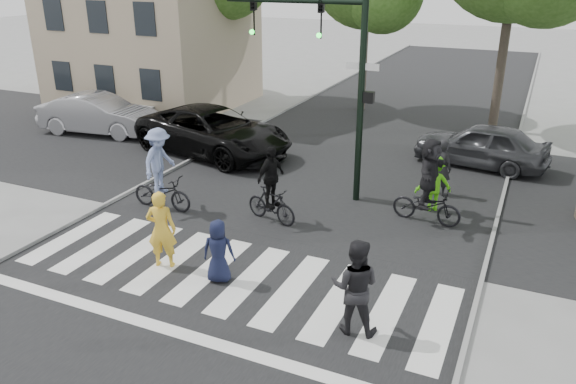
% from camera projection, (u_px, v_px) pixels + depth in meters
% --- Properties ---
extents(ground, '(120.00, 120.00, 0.00)m').
position_uv_depth(ground, '(205.00, 298.00, 11.39)').
color(ground, gray).
rests_on(ground, ground).
extents(road_stem, '(10.00, 70.00, 0.01)m').
position_uv_depth(road_stem, '(301.00, 208.00, 15.61)').
color(road_stem, black).
rests_on(road_stem, ground).
extents(road_cross, '(70.00, 10.00, 0.01)m').
position_uv_depth(road_cross, '(338.00, 174.00, 18.14)').
color(road_cross, black).
rests_on(road_cross, ground).
extents(curb_left, '(0.10, 70.00, 0.10)m').
position_uv_depth(curb_left, '(153.00, 180.00, 17.52)').
color(curb_left, gray).
rests_on(curb_left, ground).
extents(curb_right, '(0.10, 70.00, 0.10)m').
position_uv_depth(curb_right, '(492.00, 240.00, 13.66)').
color(curb_right, gray).
rests_on(curb_right, ground).
extents(crosswalk, '(10.00, 3.85, 0.01)m').
position_uv_depth(crosswalk, '(221.00, 282.00, 11.94)').
color(crosswalk, silver).
rests_on(crosswalk, ground).
extents(traffic_signal, '(4.45, 0.29, 6.00)m').
position_uv_depth(traffic_signal, '(332.00, 61.00, 15.02)').
color(traffic_signal, black).
rests_on(traffic_signal, ground).
extents(house, '(8.40, 8.10, 8.82)m').
position_uv_depth(house, '(151.00, 22.00, 26.16)').
color(house, tan).
rests_on(house, ground).
extents(pedestrian_woman, '(0.76, 0.62, 1.79)m').
position_uv_depth(pedestrian_woman, '(161.00, 229.00, 12.29)').
color(pedestrian_woman, yellow).
rests_on(pedestrian_woman, ground).
extents(pedestrian_child, '(0.79, 0.63, 1.40)m').
position_uv_depth(pedestrian_child, '(218.00, 251.00, 11.77)').
color(pedestrian_child, black).
rests_on(pedestrian_child, ground).
extents(pedestrian_adult, '(1.00, 0.84, 1.85)m').
position_uv_depth(pedestrian_adult, '(355.00, 287.00, 10.04)').
color(pedestrian_adult, black).
rests_on(pedestrian_adult, ground).
extents(cyclist_left, '(1.82, 1.18, 2.30)m').
position_uv_depth(cyclist_left, '(161.00, 175.00, 15.21)').
color(cyclist_left, black).
rests_on(cyclist_left, ground).
extents(cyclist_mid, '(1.63, 1.03, 2.06)m').
position_uv_depth(cyclist_mid, '(271.00, 192.00, 14.48)').
color(cyclist_mid, black).
rests_on(cyclist_mid, ground).
extents(cyclist_right, '(1.85, 1.72, 2.28)m').
position_uv_depth(cyclist_right, '(429.00, 186.00, 14.38)').
color(cyclist_right, black).
rests_on(cyclist_right, ground).
extents(car_suv, '(6.37, 3.95, 1.64)m').
position_uv_depth(car_suv, '(213.00, 131.00, 19.83)').
color(car_suv, black).
rests_on(car_suv, ground).
extents(car_silver, '(4.94, 2.30, 1.57)m').
position_uv_depth(car_silver, '(98.00, 114.00, 22.25)').
color(car_silver, '#A4A3A8').
rests_on(car_silver, ground).
extents(car_grey, '(4.52, 2.34, 1.47)m').
position_uv_depth(car_grey, '(481.00, 145.00, 18.63)').
color(car_grey, '#36373A').
rests_on(car_grey, ground).
extents(bystander_hivis, '(1.15, 0.98, 1.55)m').
position_uv_depth(bystander_hivis, '(434.00, 183.00, 15.22)').
color(bystander_hivis, '#51CE13').
rests_on(bystander_hivis, ground).
extents(bystander_dark, '(0.71, 0.59, 1.68)m').
position_uv_depth(bystander_dark, '(441.00, 167.00, 16.23)').
color(bystander_dark, black).
rests_on(bystander_dark, ground).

